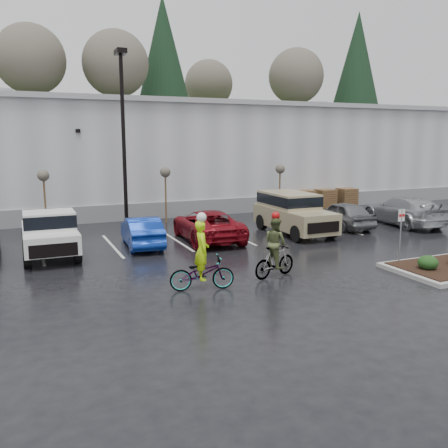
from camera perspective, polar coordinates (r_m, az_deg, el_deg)
name	(u,v)px	position (r m, az deg, el deg)	size (l,w,h in m)	color
ground	(317,279)	(16.68, 11.11, -6.54)	(120.00, 120.00, 0.00)	black
warehouse	(150,154)	(36.29, -8.87, 8.31)	(60.50, 15.50, 7.20)	#A7A9AB
wooded_ridge	(101,154)	(58.86, -14.58, 8.14)	(80.00, 25.00, 6.00)	#2B411B
lamppost	(123,121)	(25.65, -12.06, 12.06)	(0.50, 1.00, 9.22)	black
sapling_west	(44,179)	(26.22, -20.89, 5.10)	(0.60, 0.60, 3.20)	#4B331E
sapling_mid	(165,175)	(27.28, -7.08, 5.86)	(0.60, 0.60, 3.20)	#4B331E
sapling_east	(280,172)	(30.26, 6.76, 6.28)	(0.60, 0.60, 3.20)	#4B331E
pallet_stack_a	(304,200)	(32.61, 9.61, 2.85)	(1.20, 1.20, 1.35)	#4B331E
pallet_stack_b	(325,199)	(33.56, 12.05, 2.98)	(1.20, 1.20, 1.35)	#4B331E
pallet_stack_c	(346,198)	(34.63, 14.49, 3.09)	(1.20, 1.20, 1.35)	#4B331E
shrub_a	(428,263)	(18.39, 23.32, -4.28)	(0.70, 0.70, 0.52)	#133614
fire_lane_sign	(401,230)	(18.87, 20.48, -0.66)	(0.30, 0.05, 2.20)	gray
pickup_white	(49,232)	(20.81, -20.33, -0.88)	(2.10, 5.20, 1.96)	silver
car_blue	(142,231)	(21.49, -9.86, -0.89)	(1.43, 4.09, 1.35)	navy
car_red	(207,225)	(22.45, -2.00, -0.14)	(2.41, 5.23, 1.45)	maroon
suv_tan	(294,214)	(24.21, 8.47, 1.24)	(2.20, 5.10, 2.06)	#998D68
car_grey	(343,215)	(26.45, 14.10, 1.11)	(1.70, 4.23, 1.44)	slate
car_far_silver	(404,211)	(28.39, 20.84, 1.52)	(2.24, 5.52, 1.60)	#A2A5A9
cyclist_hivis	(202,266)	(15.07, -2.67, -5.12)	(2.16, 1.11, 2.50)	#3F3F44
cyclist_olive	(275,253)	(16.51, 6.15, -3.54)	(1.85, 0.98, 2.31)	#3F3F44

